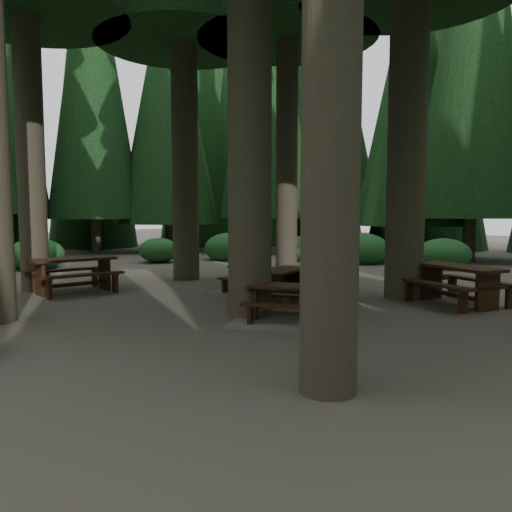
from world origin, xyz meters
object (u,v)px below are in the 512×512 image
Objects in this scene: picnic_table_f at (283,279)px; picnic_table_b at (73,269)px; picnic_table_c at (258,286)px; picnic_table_a at (291,310)px; picnic_table_d at (458,279)px.

picnic_table_b is at bearing -73.11° from picnic_table_f.
picnic_table_f is at bearing -1.18° from picnic_table_c.
picnic_table_b is 4.77m from picnic_table_c.
picnic_table_c is 1.23× the size of picnic_table_f.
picnic_table_a is 3.14m from picnic_table_c.
picnic_table_c is at bearing -108.30° from picnic_table_f.
picnic_table_b is 0.93× the size of picnic_table_d.
picnic_table_b reaches higher than picnic_table_d.
picnic_table_c is at bearing -44.35° from picnic_table_b.
picnic_table_d is at bearing 28.90° from picnic_table_c.
picnic_table_d is (4.33, 1.63, 0.36)m from picnic_table_c.
picnic_table_a is 2.47m from picnic_table_f.
picnic_table_b is at bearing -139.97° from picnic_table_c.
picnic_table_b is 1.29× the size of picnic_table_f.
picnic_table_c is (4.04, 2.51, -0.37)m from picnic_table_b.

